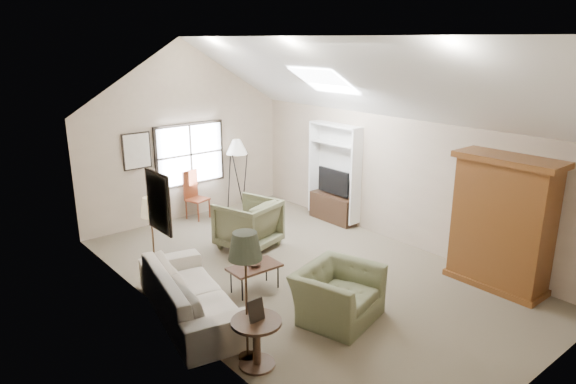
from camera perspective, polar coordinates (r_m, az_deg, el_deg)
room_shell at (r=8.28m, az=1.82°, el=11.45°), size 5.01×8.01×4.00m
window at (r=11.82m, az=-10.80°, el=4.12°), size 1.72×0.08×1.42m
skylight at (r=9.81m, az=4.04°, el=12.32°), size 0.80×1.20×0.52m
wall_art at (r=9.13m, az=-15.44°, el=1.92°), size 1.97×3.71×0.88m
armoire at (r=9.00m, az=22.71°, el=-3.19°), size 0.60×1.50×2.20m
tv_alcove at (r=11.37m, az=5.17°, el=2.30°), size 0.32×1.30×2.10m
media_console at (r=11.59m, az=4.99°, el=-1.79°), size 0.34×1.18×0.60m
tv_panel at (r=11.41m, az=5.07°, el=1.17°), size 0.05×0.90×0.55m
sofa at (r=7.83m, az=-10.63°, el=-10.93°), size 1.49×2.68×0.74m
armchair_near at (r=7.66m, az=5.54°, el=-11.23°), size 1.41×1.31×0.77m
armchair_far at (r=10.09m, az=-4.47°, el=-3.55°), size 1.27×1.30×0.96m
coffee_table at (r=8.49m, az=-3.71°, el=-9.53°), size 0.86×0.50×0.43m
bowl at (r=8.39m, az=-3.75°, el=-8.06°), size 0.21×0.21×0.05m
side_table at (r=6.68m, az=-3.50°, el=-16.40°), size 0.75×0.75×0.63m
side_chair at (r=11.81m, az=-10.05°, el=-0.35°), size 0.53×0.53×1.10m
tripod_lamp at (r=12.29m, az=-5.65°, el=2.02°), size 0.60×0.60×1.73m
dark_lamp at (r=6.53m, az=-4.66°, el=-11.48°), size 0.50×0.50×1.77m
tan_lamp at (r=8.64m, az=-14.75°, el=-5.41°), size 0.38×0.38×1.59m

